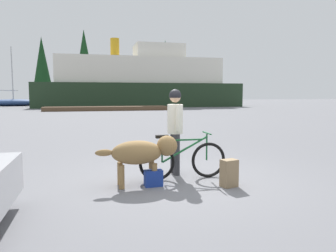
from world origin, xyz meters
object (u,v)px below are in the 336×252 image
at_px(backpack, 229,173).
at_px(ferry_boat, 140,83).
at_px(bicycle, 182,160).
at_px(person_cyclist, 175,123).
at_px(dog, 142,152).
at_px(sailboat_moored, 13,102).
at_px(handbag_pannier, 153,178).

bearing_deg(backpack, ferry_boat, 83.42).
distance_m(bicycle, person_cyclist, 0.81).
bearing_deg(dog, person_cyclist, 41.05).
distance_m(bicycle, ferry_boat, 36.59).
bearing_deg(sailboat_moored, person_cyclist, -74.58).
bearing_deg(sailboat_moored, dog, -75.83).
relative_size(backpack, handbag_pannier, 1.54).
distance_m(person_cyclist, ferry_boat, 36.10).
relative_size(ferry_boat, sailboat_moored, 3.00).
distance_m(backpack, ferry_boat, 37.20).
bearing_deg(person_cyclist, sailboat_moored, 105.42).
height_order(bicycle, ferry_boat, ferry_boat).
xyz_separation_m(bicycle, ferry_boat, (4.91, 36.16, 2.61)).
relative_size(handbag_pannier, sailboat_moored, 0.04).
relative_size(person_cyclist, backpack, 3.56).
distance_m(backpack, sailboat_moored, 44.20).
distance_m(dog, handbag_pannier, 0.50).
height_order(backpack, handbag_pannier, backpack).
xyz_separation_m(bicycle, backpack, (0.66, -0.70, -0.14)).
xyz_separation_m(backpack, ferry_boat, (4.25, 36.86, 2.74)).
xyz_separation_m(bicycle, dog, (-0.83, -0.24, 0.22)).
distance_m(bicycle, sailboat_moored, 43.35).
relative_size(person_cyclist, dog, 1.18).
bearing_deg(handbag_pannier, sailboat_moored, 104.36).
height_order(person_cyclist, handbag_pannier, person_cyclist).
relative_size(person_cyclist, handbag_pannier, 5.47).
xyz_separation_m(dog, sailboat_moored, (-10.61, 42.05, -0.12)).
height_order(ferry_boat, sailboat_moored, ferry_boat).
height_order(bicycle, handbag_pannier, bicycle).
xyz_separation_m(bicycle, sailboat_moored, (-11.44, 41.81, 0.10)).
bearing_deg(handbag_pannier, person_cyclist, 52.26).
xyz_separation_m(person_cyclist, sailboat_moored, (-11.41, 41.36, -0.58)).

